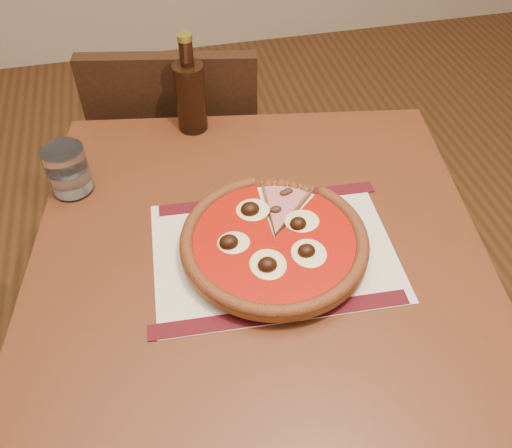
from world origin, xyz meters
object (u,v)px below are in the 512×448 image
Objects in this scene: table at (258,279)px; plate at (274,247)px; pizza at (274,240)px; water_glass at (68,170)px; chair_far at (184,158)px; bottle at (190,94)px.

plate is (0.02, -0.02, 0.11)m from table.
plate is at bearing -48.43° from table.
water_glass reaches higher than pizza.
pizza is at bearing 110.71° from chair_far.
chair_far is at bearing 99.21° from pizza.
bottle reaches higher than plate.
water_glass is at bearing 144.11° from plate.
plate is 0.02m from pizza.
chair_far reaches higher than pizza.
plate is at bearing -35.89° from water_glass.
chair_far is 3.97× the size of bottle.
plate is (0.10, -0.62, 0.26)m from chair_far.
plate is at bearing 65.66° from pizza.
pizza is at bearing -114.34° from plate.
plate is 0.43m from water_glass.
chair_far is 0.68m from plate.
bottle reaches higher than chair_far.
pizza reaches higher than plate.
table is at bearing -80.83° from bottle.
pizza is (0.02, -0.02, 0.13)m from table.
bottle is at bearing 101.62° from pizza.
pizza is 1.49× the size of bottle.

